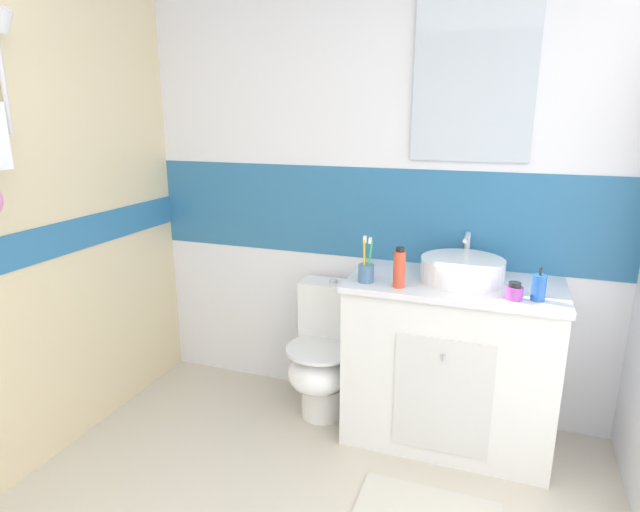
% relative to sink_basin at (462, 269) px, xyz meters
% --- Properties ---
extents(wall_back_tiled, '(3.20, 0.20, 2.50)m').
position_rel_sink_basin_xyz_m(wall_back_tiled, '(-0.50, 0.29, 0.35)').
color(wall_back_tiled, white).
rests_on(wall_back_tiled, ground_plane).
extents(vanity_cabinet, '(1.01, 0.54, 0.85)m').
position_rel_sink_basin_xyz_m(vanity_cabinet, '(-0.03, -0.02, -0.48)').
color(vanity_cabinet, white).
rests_on(vanity_cabinet, ground_plane).
extents(sink_basin, '(0.39, 0.44, 0.20)m').
position_rel_sink_basin_xyz_m(sink_basin, '(0.00, 0.00, 0.00)').
color(sink_basin, white).
rests_on(sink_basin, vanity_cabinet).
extents(toilet, '(0.37, 0.50, 0.74)m').
position_rel_sink_basin_xyz_m(toilet, '(-0.69, -0.01, -0.56)').
color(toilet, white).
rests_on(toilet, ground_plane).
extents(toothbrush_cup, '(0.08, 0.08, 0.23)m').
position_rel_sink_basin_xyz_m(toothbrush_cup, '(-0.43, -0.18, -0.00)').
color(toothbrush_cup, '#4C7299').
rests_on(toothbrush_cup, vanity_cabinet).
extents(soap_dispenser, '(0.06, 0.06, 0.15)m').
position_rel_sink_basin_xyz_m(soap_dispenser, '(0.33, -0.17, -0.00)').
color(soap_dispenser, '#2659B2').
rests_on(soap_dispenser, vanity_cabinet).
extents(shampoo_bottle_tall, '(0.06, 0.06, 0.19)m').
position_rel_sink_basin_xyz_m(shampoo_bottle_tall, '(-0.27, -0.20, 0.03)').
color(shampoo_bottle_tall, '#D84C33').
rests_on(shampoo_bottle_tall, vanity_cabinet).
extents(hair_gel_jar, '(0.07, 0.07, 0.08)m').
position_rel_sink_basin_xyz_m(hair_gel_jar, '(0.24, -0.19, -0.03)').
color(hair_gel_jar, '#993F99').
rests_on(hair_gel_jar, vanity_cabinet).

